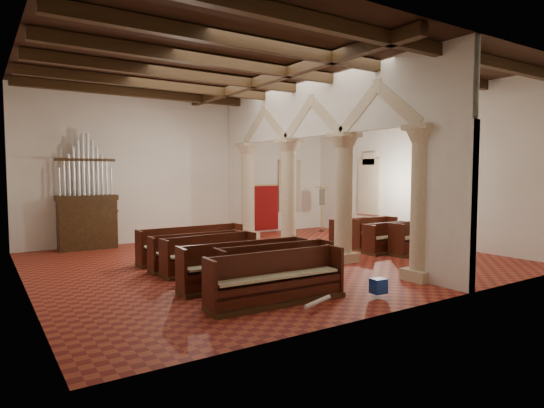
{
  "coord_description": "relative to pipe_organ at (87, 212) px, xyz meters",
  "views": [
    {
      "loc": [
        -7.94,
        -12.23,
        2.84
      ],
      "look_at": [
        0.41,
        0.5,
        1.78
      ],
      "focal_mm": 30.0,
      "sensor_mm": 36.0,
      "label": 1
    }
  ],
  "objects": [
    {
      "name": "tube_heater_a",
      "position": [
        2.43,
        -10.51,
        -1.21
      ],
      "size": [
        0.92,
        0.41,
        0.09
      ],
      "primitive_type": "cylinder",
      "rotation": [
        0.0,
        1.57,
        0.35
      ],
      "color": "white",
      "rests_on": "floor"
    },
    {
      "name": "wall_left",
      "position": [
        -2.5,
        -5.5,
        1.63
      ],
      "size": [
        0.02,
        12.0,
        6.0
      ],
      "primitive_type": "cube",
      "color": "white",
      "rests_on": "floor"
    },
    {
      "name": "ceiling_beams",
      "position": [
        4.5,
        -5.5,
        4.45
      ],
      "size": [
        13.8,
        11.8,
        0.3
      ],
      "primitive_type": null,
      "color": "#402A14",
      "rests_on": "wall_back"
    },
    {
      "name": "nave_pew_4",
      "position": [
        2.08,
        -6.11,
        -1.02
      ],
      "size": [
        2.84,
        0.87,
        1.06
      ],
      "rotation": [
        0.0,
        0.0,
        0.06
      ],
      "color": "#402A14",
      "rests_on": "floor"
    },
    {
      "name": "window_back",
      "position": [
        9.5,
        0.48,
        0.83
      ],
      "size": [
        1.0,
        0.03,
        2.2
      ],
      "primitive_type": "cube",
      "color": "#306C51",
      "rests_on": "wall_back"
    },
    {
      "name": "nave_pew_5",
      "position": [
        2.0,
        -5.41,
        -1.03
      ],
      "size": [
        2.82,
        0.7,
        1.04
      ],
      "rotation": [
        0.0,
        0.0,
        -0.0
      ],
      "color": "#402A14",
      "rests_on": "floor"
    },
    {
      "name": "hymnal_box_c",
      "position": [
        3.79,
        -6.01,
        -1.09
      ],
      "size": [
        0.42,
        0.37,
        0.36
      ],
      "primitive_type": "cube",
      "rotation": [
        0.0,
        0.0,
        -0.27
      ],
      "color": "navy",
      "rests_on": "floor"
    },
    {
      "name": "nave_pew_1",
      "position": [
        2.46,
        -8.92,
        -0.99
      ],
      "size": [
        2.99,
        0.92,
        1.14
      ],
      "rotation": [
        0.0,
        0.0,
        -0.05
      ],
      "color": "#402A14",
      "rests_on": "floor"
    },
    {
      "name": "wall_right",
      "position": [
        11.5,
        -5.5,
        1.63
      ],
      "size": [
        0.02,
        12.0,
        6.0
      ],
      "primitive_type": "cube",
      "color": "white",
      "rests_on": "floor"
    },
    {
      "name": "wall_front",
      "position": [
        4.5,
        -11.5,
        1.63
      ],
      "size": [
        14.0,
        0.02,
        6.0
      ],
      "primitive_type": "cube",
      "color": "white",
      "rests_on": "floor"
    },
    {
      "name": "aisle_pew_2",
      "position": [
        9.1,
        -5.59,
        -0.99
      ],
      "size": [
        2.0,
        0.76,
        1.13
      ],
      "rotation": [
        0.0,
        0.0,
        0.0
      ],
      "color": "#402A14",
      "rests_on": "floor"
    },
    {
      "name": "aisle_pew_3",
      "position": [
        9.32,
        -4.18,
        -1.05
      ],
      "size": [
        2.01,
        0.71,
        0.97
      ],
      "rotation": [
        0.0,
        0.0,
        0.04
      ],
      "color": "#402A14",
      "rests_on": "floor"
    },
    {
      "name": "hymnal_box_b",
      "position": [
        2.91,
        -7.26,
        -1.1
      ],
      "size": [
        0.39,
        0.34,
        0.34
      ],
      "primitive_type": "cube",
      "rotation": [
        0.0,
        0.0,
        0.21
      ],
      "color": "navy",
      "rests_on": "floor"
    },
    {
      "name": "hymnal_box_a",
      "position": [
        4.15,
        -10.58,
        -1.1
      ],
      "size": [
        0.36,
        0.3,
        0.34
      ],
      "primitive_type": "cube",
      "rotation": [
        0.0,
        0.0,
        -0.09
      ],
      "color": "navy",
      "rests_on": "floor"
    },
    {
      "name": "wall_back",
      "position": [
        4.5,
        0.5,
        1.63
      ],
      "size": [
        14.0,
        0.02,
        6.0
      ],
      "primitive_type": "cube",
      "color": "white",
      "rests_on": "floor"
    },
    {
      "name": "nave_pew_3",
      "position": [
        2.16,
        -7.29,
        -1.05
      ],
      "size": [
        2.74,
        0.77,
        0.98
      ],
      "rotation": [
        0.0,
        0.0,
        -0.04
      ],
      "color": "#402A14",
      "rests_on": "floor"
    },
    {
      "name": "window_right_a",
      "position": [
        11.48,
        -7.0,
        0.83
      ],
      "size": [
        0.03,
        1.0,
        2.2
      ],
      "primitive_type": "cube",
      "color": "#306C51",
      "rests_on": "wall_right"
    },
    {
      "name": "window_right_b",
      "position": [
        11.48,
        -3.0,
        0.83
      ],
      "size": [
        0.03,
        1.0,
        2.2
      ],
      "primitive_type": "cube",
      "color": "#306C51",
      "rests_on": "wall_right"
    },
    {
      "name": "pipe_organ",
      "position": [
        0.0,
        0.0,
        0.0
      ],
      "size": [
        2.1,
        0.85,
        4.4
      ],
      "color": "#402A14",
      "rests_on": "floor"
    },
    {
      "name": "tube_heater_b",
      "position": [
        2.59,
        -8.35,
        -1.21
      ],
      "size": [
        1.12,
        0.15,
        0.11
      ],
      "primitive_type": "cylinder",
      "rotation": [
        0.0,
        1.57,
        -0.04
      ],
      "color": "silver",
      "rests_on": "floor"
    },
    {
      "name": "aisle_pew_1",
      "position": [
        8.75,
        -6.66,
        -1.02
      ],
      "size": [
        2.01,
        0.73,
        1.06
      ],
      "rotation": [
        0.0,
        0.0,
        0.01
      ],
      "color": "#402A14",
      "rests_on": "floor"
    },
    {
      "name": "processional_banner",
      "position": [
        10.45,
        -0.89,
        -0.6
      ],
      "size": [
        0.48,
        0.61,
        2.22
      ],
      "rotation": [
        0.0,
        0.0,
        0.38
      ],
      "color": "#402A14",
      "rests_on": "floor"
    },
    {
      "name": "ceiling",
      "position": [
        4.5,
        -5.5,
        4.63
      ],
      "size": [
        14.0,
        14.0,
        0.0
      ],
      "primitive_type": "plane",
      "rotation": [
        3.14,
        0.0,
        0.0
      ],
      "color": "black",
      "rests_on": "wall_back"
    },
    {
      "name": "floor",
      "position": [
        4.5,
        -5.5,
        -1.37
      ],
      "size": [
        14.0,
        14.0,
        0.0
      ],
      "primitive_type": "plane",
      "color": "#9D3922",
      "rests_on": "ground"
    },
    {
      "name": "lectern",
      "position": [
        0.75,
        -0.01,
        -0.78
      ],
      "size": [
        0.63,
        0.65,
        1.43
      ],
      "rotation": [
        0.0,
        0.0,
        0.14
      ],
      "color": "#3C2A13",
      "rests_on": "floor"
    },
    {
      "name": "arcade",
      "position": [
        6.3,
        -5.5,
        2.19
      ],
      "size": [
        0.9,
        11.9,
        6.0
      ],
      "color": "beige",
      "rests_on": "floor"
    },
    {
      "name": "nave_pew_2",
      "position": [
        2.08,
        -8.09,
        -1.0
      ],
      "size": [
        3.38,
        0.91,
        1.12
      ],
      "rotation": [
        0.0,
        0.0,
        -0.05
      ],
      "color": "#402A14",
      "rests_on": "floor"
    },
    {
      "name": "nave_pew_0",
      "position": [
        1.97,
        -9.69,
        -1.0
      ],
      "size": [
        3.24,
        0.87,
        1.12
      ],
      "rotation": [
        0.0,
        0.0,
        -0.04
      ],
      "color": "#402A14",
      "rests_on": "floor"
    },
    {
      "name": "aisle_pew_0",
      "position": [
        9.33,
        -7.36,
        -0.99
      ],
      "size": [
        2.16,
        0.89,
        1.14
      ],
      "rotation": [
        0.0,
        0.0,
        0.06
      ],
      "color": "#402A14",
      "rests_on": "floor"
    },
    {
      "name": "nave_pew_6",
      "position": [
        2.29,
        -4.31,
        -1.01
      ],
      "size": [
        3.44,
        0.79,
        1.11
      ],
      "rotation": [
        0.0,
        0.0,
        0.01
      ],
      "color": "#402A14",
      "rests_on": "floor"
    },
    {
      "name": "dossal_curtain",
      "position": [
        8.0,
        0.42,
        -0.21
      ],
      "size": [
        1.8,
        0.07,
        2.17
      ],
      "color": "maroon",
      "rests_on": "floor"
    }
  ]
}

